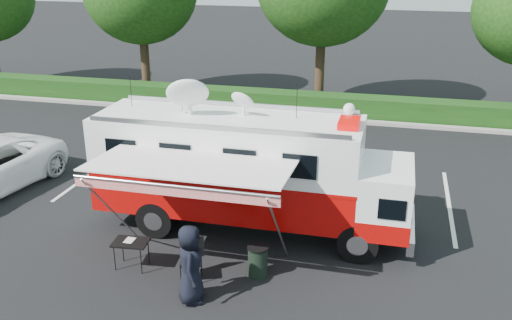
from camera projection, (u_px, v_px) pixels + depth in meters
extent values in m
plane|color=black|center=(252.00, 229.00, 16.04)|extent=(120.00, 120.00, 0.00)
cube|color=#9E998E|center=(402.00, 125.00, 25.08)|extent=(60.00, 0.35, 0.15)
cube|color=black|center=(403.00, 110.00, 25.75)|extent=(60.00, 1.20, 1.00)
cylinder|color=black|center=(145.00, 55.00, 29.10)|extent=(0.44, 0.44, 4.40)
cylinder|color=black|center=(320.00, 60.00, 26.98)|extent=(0.44, 0.44, 4.80)
cube|color=silver|center=(96.00, 170.00, 20.24)|extent=(0.12, 5.50, 0.01)
cube|color=silver|center=(260.00, 186.00, 18.87)|extent=(0.12, 5.50, 0.01)
cube|color=silver|center=(449.00, 205.00, 17.51)|extent=(0.12, 5.50, 0.01)
cube|color=black|center=(252.00, 213.00, 15.86)|extent=(8.09, 1.32, 0.28)
cylinder|color=black|center=(358.00, 243.00, 14.23)|extent=(1.03, 0.30, 1.03)
cylinder|color=black|center=(364.00, 208.00, 16.11)|extent=(1.03, 0.30, 1.03)
cylinder|color=black|center=(155.00, 219.00, 15.47)|extent=(1.03, 0.30, 1.03)
cylinder|color=black|center=(183.00, 189.00, 17.35)|extent=(1.03, 0.30, 1.03)
cube|color=silver|center=(410.00, 228.00, 14.87)|extent=(0.19, 2.35, 0.38)
cube|color=white|center=(385.00, 195.00, 14.71)|extent=(1.32, 2.35, 1.60)
cube|color=#AD0806|center=(384.00, 214.00, 14.91)|extent=(1.34, 2.37, 0.52)
cube|color=black|center=(411.00, 187.00, 14.47)|extent=(0.11, 2.05, 0.66)
cube|color=#AD0806|center=(229.00, 187.00, 15.76)|extent=(7.15, 2.35, 1.13)
cube|color=#AD0806|center=(228.00, 168.00, 15.56)|extent=(7.17, 2.37, 0.09)
cube|color=white|center=(228.00, 144.00, 15.31)|extent=(7.15, 2.35, 1.32)
cube|color=white|center=(227.00, 119.00, 15.06)|extent=(7.15, 2.35, 0.08)
cube|color=#CC0505|center=(349.00, 123.00, 14.29)|extent=(0.52, 0.89, 0.15)
sphere|color=white|center=(349.00, 109.00, 15.13)|extent=(0.32, 0.32, 0.32)
ellipsoid|color=white|center=(188.00, 93.00, 14.93)|extent=(1.13, 1.13, 0.34)
ellipsoid|color=white|center=(243.00, 100.00, 14.97)|extent=(0.66, 0.66, 0.19)
cylinder|color=black|center=(131.00, 91.00, 15.89)|extent=(0.02, 0.02, 0.94)
cylinder|color=black|center=(182.00, 95.00, 15.55)|extent=(0.02, 0.02, 0.94)
cylinder|color=black|center=(297.00, 102.00, 14.82)|extent=(0.02, 0.02, 0.94)
cube|color=white|center=(191.00, 165.00, 13.18)|extent=(4.70, 2.25, 0.20)
cube|color=red|center=(174.00, 191.00, 12.23)|extent=(4.70, 0.04, 0.26)
cylinder|color=#B2B2B7|center=(173.00, 186.00, 12.17)|extent=(4.70, 0.07, 0.07)
cylinder|color=#B2B2B7|center=(112.00, 211.00, 14.08)|extent=(0.05, 2.44, 2.71)
cylinder|color=#B2B2B7|center=(278.00, 230.00, 13.12)|extent=(0.05, 2.44, 2.71)
imported|color=black|center=(192.00, 300.00, 12.84)|extent=(0.82, 1.04, 1.86)
cube|color=black|center=(131.00, 242.00, 13.90)|extent=(0.91, 0.69, 0.04)
cylinder|color=black|center=(115.00, 257.00, 13.90)|extent=(0.02, 0.02, 0.70)
cylinder|color=black|center=(123.00, 249.00, 14.30)|extent=(0.02, 0.02, 0.70)
cylinder|color=black|center=(141.00, 261.00, 13.74)|extent=(0.02, 0.02, 0.70)
cylinder|color=black|center=(149.00, 252.00, 14.14)|extent=(0.02, 0.02, 0.70)
cube|color=silver|center=(130.00, 240.00, 13.95)|extent=(0.22, 0.30, 0.01)
cube|color=black|center=(191.00, 261.00, 13.47)|extent=(0.62, 0.62, 0.04)
cube|color=black|center=(194.00, 246.00, 13.60)|extent=(0.47, 0.21, 0.54)
cylinder|color=black|center=(181.00, 273.00, 13.43)|extent=(0.02, 0.02, 0.48)
cylinder|color=black|center=(186.00, 265.00, 13.78)|extent=(0.02, 0.02, 0.48)
cylinder|color=black|center=(196.00, 276.00, 13.34)|extent=(0.02, 0.02, 0.48)
cylinder|color=black|center=(202.00, 267.00, 13.69)|extent=(0.02, 0.02, 0.48)
cylinder|color=black|center=(258.00, 262.00, 13.68)|extent=(0.48, 0.48, 0.74)
cylinder|color=black|center=(258.00, 247.00, 13.55)|extent=(0.52, 0.52, 0.04)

